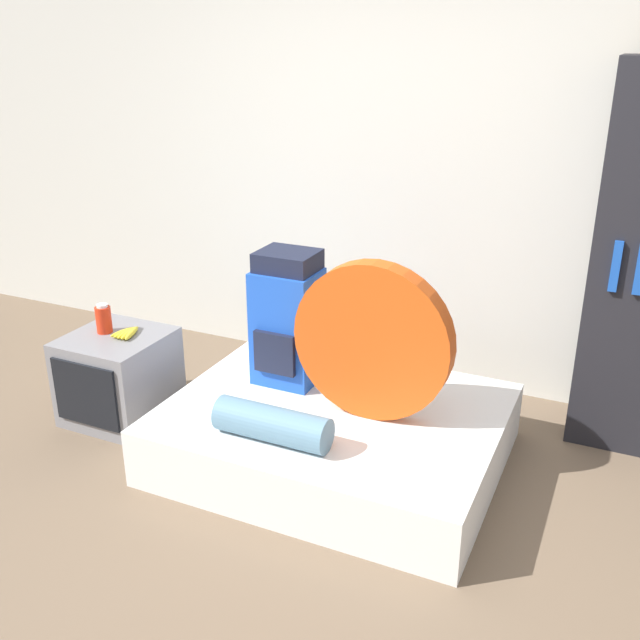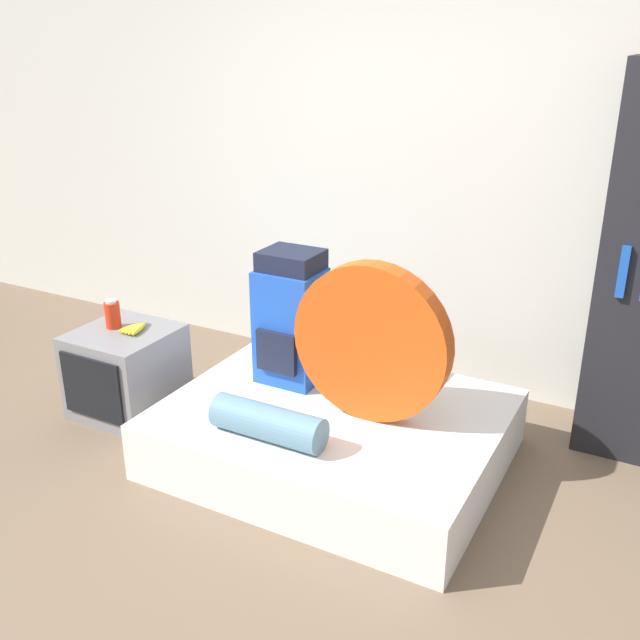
{
  "view_description": "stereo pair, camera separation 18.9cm",
  "coord_description": "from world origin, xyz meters",
  "px_view_note": "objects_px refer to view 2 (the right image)",
  "views": [
    {
      "loc": [
        1.22,
        -2.03,
        2.01
      ],
      "look_at": [
        -0.11,
        0.83,
        0.75
      ],
      "focal_mm": 40.0,
      "sensor_mm": 36.0,
      "label": 1
    },
    {
      "loc": [
        1.38,
        -1.95,
        2.01
      ],
      "look_at": [
        -0.11,
        0.83,
        0.75
      ],
      "focal_mm": 40.0,
      "sensor_mm": 36.0,
      "label": 2
    }
  ],
  "objects_px": {
    "tent_bag": "(372,342)",
    "television": "(127,371)",
    "backpack": "(291,319)",
    "sleeping_roll": "(268,423)",
    "canister": "(113,314)"
  },
  "relations": [
    {
      "from": "tent_bag",
      "to": "canister",
      "type": "xyz_separation_m",
      "value": [
        -1.54,
        -0.09,
        -0.11
      ]
    },
    {
      "from": "television",
      "to": "canister",
      "type": "distance_m",
      "value": 0.33
    },
    {
      "from": "tent_bag",
      "to": "television",
      "type": "relative_size",
      "value": 1.43
    },
    {
      "from": "backpack",
      "to": "canister",
      "type": "xyz_separation_m",
      "value": [
        -1.0,
        -0.25,
        -0.07
      ]
    },
    {
      "from": "sleeping_roll",
      "to": "television",
      "type": "bearing_deg",
      "value": 165.09
    },
    {
      "from": "tent_bag",
      "to": "sleeping_roll",
      "type": "xyz_separation_m",
      "value": [
        -0.32,
        -0.42,
        -0.3
      ]
    },
    {
      "from": "backpack",
      "to": "canister",
      "type": "height_order",
      "value": "backpack"
    },
    {
      "from": "backpack",
      "to": "tent_bag",
      "type": "bearing_deg",
      "value": -17.11
    },
    {
      "from": "backpack",
      "to": "tent_bag",
      "type": "xyz_separation_m",
      "value": [
        0.53,
        -0.16,
        0.04
      ]
    },
    {
      "from": "television",
      "to": "canister",
      "type": "relative_size",
      "value": 3.3
    },
    {
      "from": "backpack",
      "to": "sleeping_roll",
      "type": "bearing_deg",
      "value": -69.34
    },
    {
      "from": "backpack",
      "to": "television",
      "type": "bearing_deg",
      "value": -163.25
    },
    {
      "from": "sleeping_roll",
      "to": "television",
      "type": "relative_size",
      "value": 1.01
    },
    {
      "from": "sleeping_roll",
      "to": "canister",
      "type": "distance_m",
      "value": 1.28
    },
    {
      "from": "tent_bag",
      "to": "television",
      "type": "distance_m",
      "value": 1.52
    }
  ]
}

